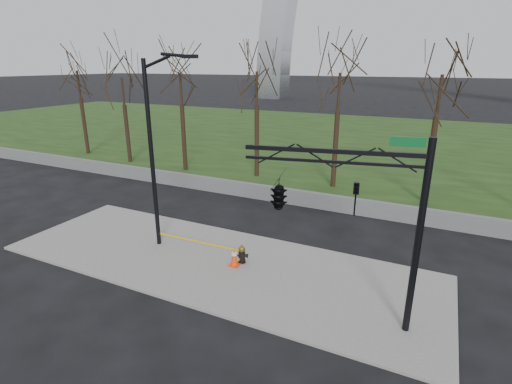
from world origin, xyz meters
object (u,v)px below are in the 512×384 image
at_px(fire_hydrant, 242,255).
at_px(traffic_signal_mast, 305,196).
at_px(street_light, 155,143).
at_px(traffic_cone, 234,257).

distance_m(fire_hydrant, traffic_signal_mast, 5.39).
distance_m(street_light, traffic_signal_mast, 7.56).
relative_size(fire_hydrant, traffic_cone, 1.03).
xyz_separation_m(fire_hydrant, traffic_signal_mast, (3.26, -2.19, 3.69)).
distance_m(fire_hydrant, street_light, 5.81).
xyz_separation_m(fire_hydrant, street_light, (-3.97, -0.04, 4.24)).
distance_m(traffic_cone, traffic_signal_mast, 5.34).
relative_size(street_light, traffic_signal_mast, 1.37).
bearing_deg(fire_hydrant, traffic_cone, -128.67).
distance_m(traffic_cone, street_light, 5.69).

